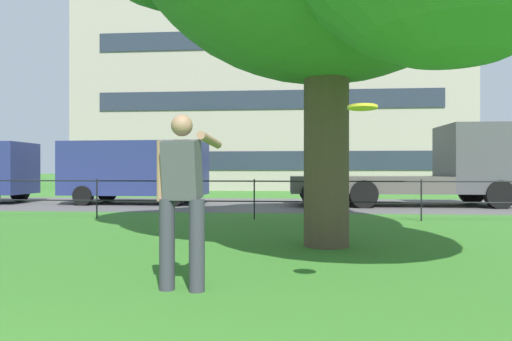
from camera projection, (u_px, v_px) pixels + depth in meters
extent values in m
cube|color=#565454|center=(210.00, 204.00, 16.24)|extent=(80.00, 6.53, 0.01)
cylinder|color=black|center=(97.00, 198.00, 11.50)|extent=(0.04, 0.04, 1.00)
cylinder|color=black|center=(254.00, 199.00, 11.16)|extent=(0.04, 0.04, 1.00)
cylinder|color=black|center=(421.00, 200.00, 10.83)|extent=(0.04, 0.04, 1.00)
cylinder|color=black|center=(174.00, 201.00, 11.33)|extent=(28.19, 0.03, 0.03)
cylinder|color=black|center=(174.00, 181.00, 11.33)|extent=(28.19, 0.03, 0.03)
cylinder|color=brown|center=(326.00, 132.00, 7.28)|extent=(0.72, 0.72, 3.67)
cylinder|color=#383842|center=(167.00, 244.00, 4.61)|extent=(0.16, 0.16, 0.93)
cylinder|color=#383842|center=(197.00, 245.00, 4.55)|extent=(0.16, 0.16, 0.93)
cube|color=#4C4C51|center=(182.00, 170.00, 4.58)|extent=(0.39, 0.34, 0.62)
sphere|color=#A87A5B|center=(182.00, 126.00, 4.58)|extent=(0.22, 0.22, 0.22)
cylinder|color=#A87A5B|center=(210.00, 140.00, 4.84)|extent=(0.16, 0.63, 0.15)
cylinder|color=#A87A5B|center=(161.00, 171.00, 4.63)|extent=(0.09, 0.09, 0.62)
cylinder|color=yellow|center=(363.00, 107.00, 4.07)|extent=(0.33, 0.33, 0.04)
cube|color=#283342|center=(13.00, 159.00, 16.66)|extent=(0.17, 1.67, 0.76)
cylinder|color=black|center=(20.00, 193.00, 17.60)|extent=(0.69, 0.26, 0.68)
cube|color=navy|center=(135.00, 168.00, 16.29)|extent=(5.07, 2.13, 1.90)
cube|color=#283342|center=(189.00, 159.00, 16.06)|extent=(0.18, 1.67, 0.76)
cylinder|color=black|center=(188.00, 193.00, 17.02)|extent=(0.69, 0.26, 0.68)
cylinder|color=black|center=(173.00, 196.00, 15.17)|extent=(0.69, 0.26, 0.68)
cylinder|color=black|center=(107.00, 193.00, 17.40)|extent=(0.69, 0.26, 0.68)
cylinder|color=black|center=(83.00, 196.00, 15.55)|extent=(0.69, 0.26, 0.68)
cube|color=#4C4C51|center=(475.00, 159.00, 15.31)|extent=(2.14, 2.34, 2.30)
cube|color=#283342|center=(502.00, 149.00, 15.25)|extent=(0.15, 1.84, 0.87)
cube|color=#56514C|center=(366.00, 184.00, 15.55)|extent=(5.24, 2.39, 0.56)
cylinder|color=black|center=(472.00, 191.00, 16.35)|extent=(0.90, 0.32, 0.90)
cylinder|color=black|center=(499.00, 195.00, 14.24)|extent=(0.90, 0.32, 0.90)
cylinder|color=black|center=(354.00, 191.00, 16.62)|extent=(0.90, 0.32, 0.90)
cylinder|color=black|center=(364.00, 194.00, 14.51)|extent=(0.90, 0.32, 0.90)
cylinder|color=black|center=(311.00, 191.00, 16.73)|extent=(0.90, 0.32, 0.90)
cylinder|color=black|center=(315.00, 194.00, 14.61)|extent=(0.90, 0.32, 0.90)
cube|color=#ADA393|center=(272.00, 89.00, 32.67)|extent=(24.04, 12.59, 14.23)
cube|color=#283342|center=(267.00, 161.00, 26.37)|extent=(20.19, 0.06, 1.10)
cube|color=#283342|center=(267.00, 100.00, 26.37)|extent=(20.19, 0.06, 1.10)
cube|color=#283342|center=(267.00, 39.00, 26.36)|extent=(20.19, 0.06, 1.10)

